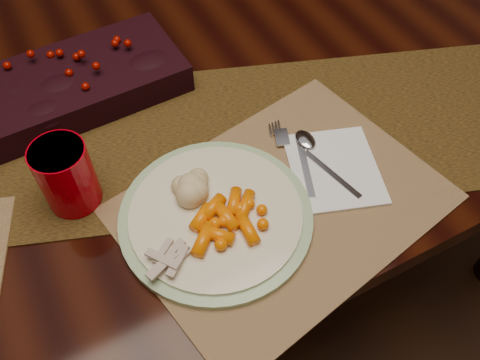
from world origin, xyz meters
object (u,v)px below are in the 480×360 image
baby_carrots (225,223)px  mashed_potatoes (188,184)px  centerpiece (78,79)px  turkey_shreds (171,255)px  dining_table (170,204)px  placemat_main (283,204)px  dinner_plate (216,216)px  red_cup (66,176)px  napkin (334,169)px

baby_carrots → mashed_potatoes: (-0.02, 0.08, 0.01)m
centerpiece → turkey_shreds: 0.39m
dining_table → turkey_shreds: size_ratio=24.92×
placemat_main → dinner_plate: 0.11m
centerpiece → turkey_shreds: centerpiece is taller
red_cup → placemat_main: bearing=-29.3°
baby_carrots → dining_table: bearing=88.2°
mashed_potatoes → turkey_shreds: size_ratio=1.04×
dining_table → mashed_potatoes: size_ratio=23.91×
dinner_plate → red_cup: bearing=142.4°
baby_carrots → turkey_shreds: baby_carrots is taller
mashed_potatoes → turkey_shreds: mashed_potatoes is taller
placemat_main → dinner_plate: size_ratio=1.62×
mashed_potatoes → napkin: (0.23, -0.06, -0.03)m
turkey_shreds → napkin: 0.30m
baby_carrots → red_cup: size_ratio=0.92×
dinner_plate → turkey_shreds: bearing=-155.4°
dining_table → napkin: bearing=-58.4°
turkey_shreds → red_cup: 0.20m
red_cup → dinner_plate: bearing=-37.6°
placemat_main → dinner_plate: bearing=157.2°
dining_table → napkin: (0.19, -0.32, 0.38)m
placemat_main → mashed_potatoes: 0.15m
placemat_main → baby_carrots: bearing=172.2°
napkin → centerpiece: bearing=149.2°
centerpiece → red_cup: size_ratio=3.24×
mashed_potatoes → turkey_shreds: bearing=-125.7°
centerpiece → baby_carrots: centerpiece is taller
centerpiece → placemat_main: (0.20, -0.37, -0.04)m
centerpiece → mashed_potatoes: centerpiece is taller
mashed_potatoes → centerpiece: bearing=104.3°
turkey_shreds → napkin: (0.29, 0.04, -0.02)m
turkey_shreds → placemat_main: bearing=5.4°
turkey_shreds → baby_carrots: bearing=7.7°
dining_table → mashed_potatoes: mashed_potatoes is taller
placemat_main → red_cup: size_ratio=4.20×
centerpiece → dinner_plate: size_ratio=1.25×
dining_table → turkey_shreds: turkey_shreds is taller
dinner_plate → turkey_shreds: (-0.09, -0.04, 0.02)m
dinner_plate → napkin: bearing=-0.9°
red_cup → centerpiece: bearing=70.4°
turkey_shreds → red_cup: red_cup is taller
turkey_shreds → napkin: turkey_shreds is taller
baby_carrots → red_cup: 0.24m
baby_carrots → napkin: baby_carrots is taller
dinner_plate → turkey_shreds: turkey_shreds is taller
placemat_main → napkin: 0.11m
baby_carrots → mashed_potatoes: bearing=104.6°
centerpiece → placemat_main: 0.43m
centerpiece → mashed_potatoes: (0.08, -0.30, 0.00)m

